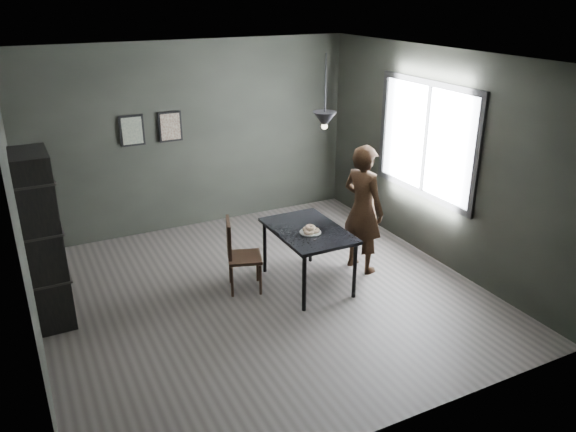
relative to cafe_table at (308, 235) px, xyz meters
name	(u,v)px	position (x,y,z in m)	size (l,w,h in m)	color
ground	(264,294)	(-0.60, 0.00, -0.67)	(5.00, 5.00, 0.00)	#37322F
back_wall	(194,137)	(-0.60, 2.50, 0.73)	(5.00, 0.10, 2.80)	black
ceiling	(260,58)	(-0.60, 0.00, 2.13)	(5.00, 5.00, 0.02)	silver
window_assembly	(426,140)	(1.87, 0.20, 0.93)	(0.04, 1.96, 1.56)	white
cafe_table	(308,235)	(0.00, 0.00, 0.00)	(0.80, 1.20, 0.75)	black
white_plate	(310,233)	(-0.04, -0.12, 0.08)	(0.23, 0.23, 0.01)	white
donut_pile	(310,230)	(-0.04, -0.12, 0.12)	(0.21, 0.21, 0.09)	beige
woman	(363,209)	(0.83, 0.06, 0.17)	(0.62, 0.41, 1.69)	black
wood_chair	(238,251)	(-0.83, 0.26, -0.15)	(0.50, 0.50, 0.92)	black
shelf_unit	(43,241)	(-2.92, 0.55, 0.30)	(0.37, 0.65, 1.95)	black
pendant_lamp	(325,119)	(0.25, 0.10, 1.38)	(0.28, 0.28, 0.86)	black
framed_print_left	(132,131)	(-1.50, 2.47, 0.93)	(0.34, 0.04, 0.44)	black
framed_print_right	(170,127)	(-0.95, 2.47, 0.93)	(0.34, 0.04, 0.44)	black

